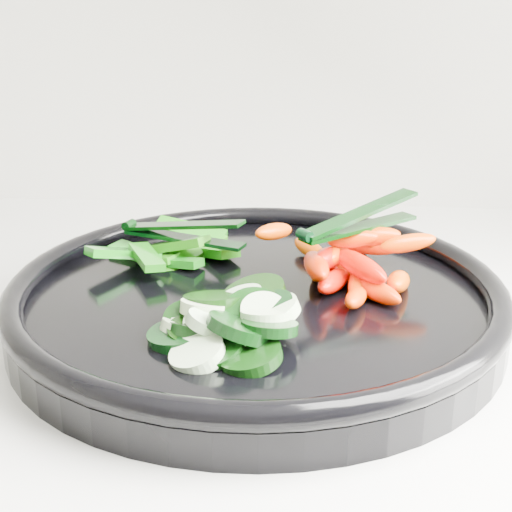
{
  "coord_description": "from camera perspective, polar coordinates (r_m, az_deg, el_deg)",
  "views": [
    {
      "loc": [
        0.2,
        1.17,
        1.17
      ],
      "look_at": [
        0.16,
        1.67,
        0.99
      ],
      "focal_mm": 50.0,
      "sensor_mm": 36.0,
      "label": 1
    }
  ],
  "objects": [
    {
      "name": "veggie_tray",
      "position": [
        0.54,
        -0.0,
        -3.42
      ],
      "size": [
        0.48,
        0.48,
        0.04
      ],
      "color": "black",
      "rests_on": "counter"
    },
    {
      "name": "cucumber_pile",
      "position": [
        0.48,
        -2.78,
        -5.38
      ],
      "size": [
        0.11,
        0.13,
        0.04
      ],
      "color": "black",
      "rests_on": "veggie_tray"
    },
    {
      "name": "carrot_pile",
      "position": [
        0.56,
        7.5,
        -0.48
      ],
      "size": [
        0.15,
        0.16,
        0.05
      ],
      "color": "#F93400",
      "rests_on": "veggie_tray"
    },
    {
      "name": "pepper_pile",
      "position": [
        0.61,
        -6.75,
        0.45
      ],
      "size": [
        0.13,
        0.11,
        0.04
      ],
      "color": "#0B6D0A",
      "rests_on": "veggie_tray"
    },
    {
      "name": "tong_carrot",
      "position": [
        0.55,
        8.06,
        2.76
      ],
      "size": [
        0.1,
        0.08,
        0.02
      ],
      "color": "black",
      "rests_on": "carrot_pile"
    },
    {
      "name": "tong_pepper",
      "position": [
        0.61,
        -6.12,
        1.98
      ],
      "size": [
        0.11,
        0.05,
        0.02
      ],
      "color": "black",
      "rests_on": "pepper_pile"
    }
  ]
}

